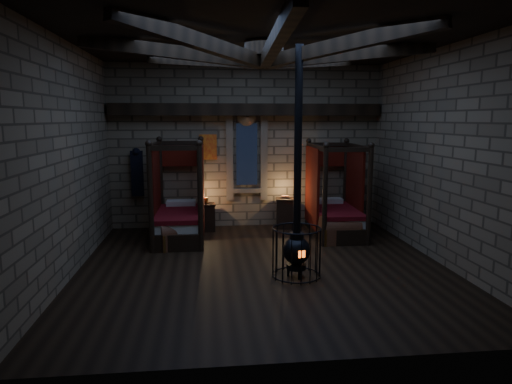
{
  "coord_description": "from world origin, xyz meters",
  "views": [
    {
      "loc": [
        -1.07,
        -8.38,
        2.83
      ],
      "look_at": [
        -0.08,
        0.6,
        1.37
      ],
      "focal_mm": 32.0,
      "sensor_mm": 36.0,
      "label": 1
    }
  ],
  "objects": [
    {
      "name": "nightstand_left",
      "position": [
        -1.07,
        3.01,
        0.36
      ],
      "size": [
        0.48,
        0.46,
        0.86
      ],
      "rotation": [
        0.0,
        0.0,
        0.09
      ],
      "color": "black",
      "rests_on": "ground"
    },
    {
      "name": "bed_left",
      "position": [
        -1.71,
        2.32,
        0.56
      ],
      "size": [
        1.17,
        2.19,
        2.27
      ],
      "rotation": [
        0.0,
        0.0,
        -0.01
      ],
      "color": "black",
      "rests_on": "ground"
    },
    {
      "name": "trunk_right",
      "position": [
        1.96,
        1.51,
        0.29
      ],
      "size": [
        0.89,
        0.57,
        0.65
      ],
      "rotation": [
        0.0,
        0.0,
        0.01
      ],
      "color": "brown",
      "rests_on": "ground"
    },
    {
      "name": "trunk_left",
      "position": [
        -1.68,
        1.53,
        0.29
      ],
      "size": [
        1.01,
        0.82,
        0.64
      ],
      "rotation": [
        0.0,
        0.0,
        0.36
      ],
      "color": "brown",
      "rests_on": "ground"
    },
    {
      "name": "bed_right",
      "position": [
        2.07,
        2.36,
        0.55
      ],
      "size": [
        1.19,
        2.15,
        2.21
      ],
      "rotation": [
        0.0,
        0.0,
        -0.04
      ],
      "color": "black",
      "rests_on": "ground"
    },
    {
      "name": "stove",
      "position": [
        0.52,
        -0.61,
        0.58
      ],
      "size": [
        0.88,
        0.88,
        4.05
      ],
      "rotation": [
        0.0,
        0.0,
        0.2
      ],
      "color": "black",
      "rests_on": "ground"
    },
    {
      "name": "nightstand_right",
      "position": [
        0.96,
        3.09,
        0.4
      ],
      "size": [
        0.55,
        0.53,
        0.85
      ],
      "rotation": [
        0.0,
        0.0,
        -0.14
      ],
      "color": "black",
      "rests_on": "ground"
    },
    {
      "name": "room",
      "position": [
        -0.0,
        0.09,
        3.74
      ],
      "size": [
        7.02,
        7.02,
        4.29
      ],
      "color": "black",
      "rests_on": "ground"
    }
  ]
}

